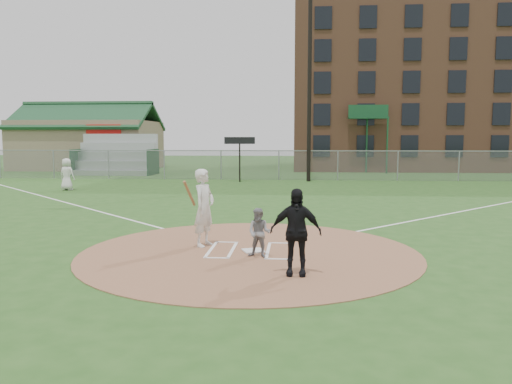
# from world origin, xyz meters

# --- Properties ---
(ground) EXTENTS (140.00, 140.00, 0.00)m
(ground) POSITION_xyz_m (0.00, 0.00, 0.00)
(ground) COLOR #264F1B
(ground) RESTS_ON ground
(dirt_circle) EXTENTS (8.40, 8.40, 0.02)m
(dirt_circle) POSITION_xyz_m (0.00, 0.00, 0.01)
(dirt_circle) COLOR #976547
(dirt_circle) RESTS_ON ground
(home_plate) EXTENTS (0.64, 0.64, 0.03)m
(home_plate) POSITION_xyz_m (0.08, 0.03, 0.04)
(home_plate) COLOR silver
(home_plate) RESTS_ON dirt_circle
(foul_line_first) EXTENTS (17.04, 17.04, 0.01)m
(foul_line_first) POSITION_xyz_m (9.00, 9.00, 0.01)
(foul_line_first) COLOR white
(foul_line_first) RESTS_ON ground
(foul_line_third) EXTENTS (17.04, 17.04, 0.01)m
(foul_line_third) POSITION_xyz_m (-9.00, 9.00, 0.01)
(foul_line_third) COLOR white
(foul_line_third) RESTS_ON ground
(catcher) EXTENTS (0.67, 0.58, 1.17)m
(catcher) POSITION_xyz_m (0.28, -0.58, 0.61)
(catcher) COLOR gray
(catcher) RESTS_ON dirt_circle
(umpire) EXTENTS (1.07, 0.49, 1.80)m
(umpire) POSITION_xyz_m (1.14, -2.05, 0.92)
(umpire) COLOR black
(umpire) RESTS_ON dirt_circle
(ondeck_player) EXTENTS (0.94, 0.70, 1.75)m
(ondeck_player) POSITION_xyz_m (-11.37, 14.20, 0.87)
(ondeck_player) COLOR silver
(ondeck_player) RESTS_ON ground
(batters_boxes) EXTENTS (2.08, 1.88, 0.01)m
(batters_boxes) POSITION_xyz_m (0.00, 0.15, 0.03)
(batters_boxes) COLOR white
(batters_boxes) RESTS_ON dirt_circle
(batter_at_plate) EXTENTS (0.77, 1.13, 2.03)m
(batter_at_plate) POSITION_xyz_m (-1.24, 0.55, 1.03)
(batter_at_plate) COLOR silver
(batter_at_plate) RESTS_ON dirt_circle
(outfield_fence) EXTENTS (56.08, 0.08, 2.03)m
(outfield_fence) POSITION_xyz_m (0.00, 22.00, 1.02)
(outfield_fence) COLOR slate
(outfield_fence) RESTS_ON ground
(bleachers) EXTENTS (6.08, 3.20, 3.20)m
(bleachers) POSITION_xyz_m (-13.00, 26.20, 1.59)
(bleachers) COLOR #B7BABF
(bleachers) RESTS_ON ground
(clubhouse) EXTENTS (12.20, 8.71, 6.23)m
(clubhouse) POSITION_xyz_m (-18.00, 32.99, 2.39)
(clubhouse) COLOR gray
(clubhouse) RESTS_ON ground
(brick_warehouse) EXTENTS (30.00, 17.17, 15.00)m
(brick_warehouse) POSITION_xyz_m (16.00, 37.96, 7.50)
(brick_warehouse) COLOR brown
(brick_warehouse) RESTS_ON ground
(light_pole) EXTENTS (1.20, 0.30, 12.22)m
(light_pole) POSITION_xyz_m (2.00, 21.00, 6.61)
(light_pole) COLOR black
(light_pole) RESTS_ON ground
(scoreboard_sign) EXTENTS (2.00, 0.10, 2.93)m
(scoreboard_sign) POSITION_xyz_m (-2.50, 20.20, 2.39)
(scoreboard_sign) COLOR black
(scoreboard_sign) RESTS_ON ground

